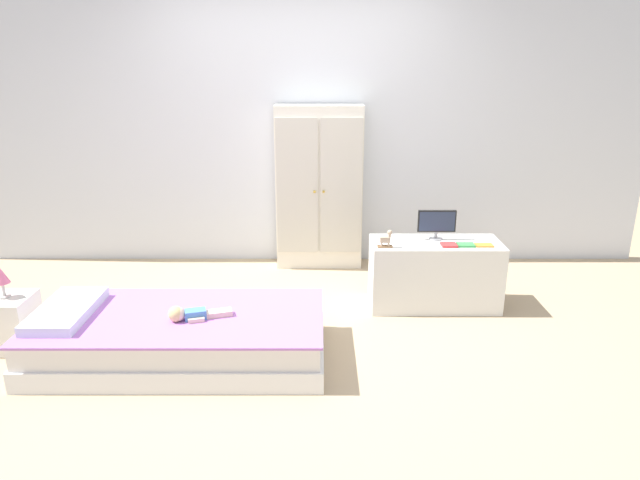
# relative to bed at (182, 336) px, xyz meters

# --- Properties ---
(ground_plane) EXTENTS (10.00, 10.00, 0.02)m
(ground_plane) POSITION_rel_bed_xyz_m (0.68, 0.32, -0.16)
(ground_plane) COLOR tan
(back_wall) EXTENTS (6.40, 0.05, 2.70)m
(back_wall) POSITION_rel_bed_xyz_m (0.68, 1.90, 1.20)
(back_wall) COLOR silver
(back_wall) RESTS_ON ground_plane
(bed) EXTENTS (1.83, 0.87, 0.30)m
(bed) POSITION_rel_bed_xyz_m (0.00, 0.00, 0.00)
(bed) COLOR white
(bed) RESTS_ON ground_plane
(pillow) EXTENTS (0.32, 0.62, 0.06)m
(pillow) POSITION_rel_bed_xyz_m (-0.71, -0.00, 0.18)
(pillow) COLOR silver
(pillow) RESTS_ON bed
(doll) EXTENTS (0.39, 0.18, 0.10)m
(doll) POSITION_rel_bed_xyz_m (0.07, -0.06, 0.19)
(doll) COLOR #4C84C6
(doll) RESTS_ON bed
(nightstand) EXTENTS (0.31, 0.31, 0.36)m
(nightstand) POSITION_rel_bed_xyz_m (-1.17, 0.14, 0.03)
(nightstand) COLOR silver
(nightstand) RESTS_ON ground_plane
(table_lamp) EXTENTS (0.10, 0.10, 0.21)m
(table_lamp) POSITION_rel_bed_xyz_m (-1.17, 0.14, 0.36)
(table_lamp) COLOR #B7B2AD
(table_lamp) RESTS_ON nightstand
(wardrobe) EXTENTS (0.77, 0.29, 1.47)m
(wardrobe) POSITION_rel_bed_xyz_m (0.88, 1.72, 0.59)
(wardrobe) COLOR white
(wardrobe) RESTS_ON ground_plane
(tv_stand) EXTENTS (0.98, 0.42, 0.52)m
(tv_stand) POSITION_rel_bed_xyz_m (1.77, 0.81, 0.11)
(tv_stand) COLOR silver
(tv_stand) RESTS_ON ground_plane
(tv_monitor) EXTENTS (0.29, 0.10, 0.23)m
(tv_monitor) POSITION_rel_bed_xyz_m (1.78, 0.88, 0.51)
(tv_monitor) COLOR #99999E
(tv_monitor) RESTS_ON tv_stand
(rocking_horse_toy) EXTENTS (0.11, 0.04, 0.13)m
(rocking_horse_toy) POSITION_rel_bed_xyz_m (1.38, 0.68, 0.44)
(rocking_horse_toy) COLOR #8E6642
(rocking_horse_toy) RESTS_ON tv_stand
(book_red) EXTENTS (0.11, 0.11, 0.02)m
(book_red) POSITION_rel_bed_xyz_m (1.85, 0.71, 0.38)
(book_red) COLOR #CC3838
(book_red) RESTS_ON tv_stand
(book_green) EXTENTS (0.13, 0.09, 0.02)m
(book_green) POSITION_rel_bed_xyz_m (1.97, 0.71, 0.38)
(book_green) COLOR #429E51
(book_green) RESTS_ON tv_stand
(book_orange) EXTENTS (0.13, 0.08, 0.01)m
(book_orange) POSITION_rel_bed_xyz_m (2.11, 0.71, 0.38)
(book_orange) COLOR orange
(book_orange) RESTS_ON tv_stand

